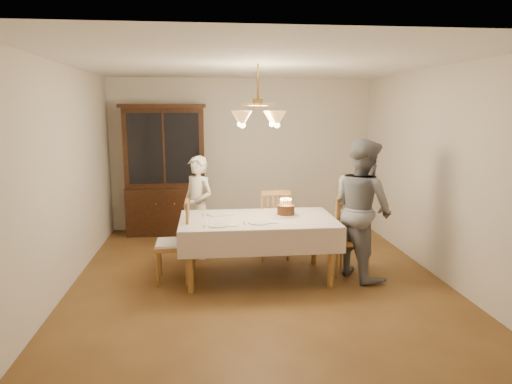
{
  "coord_description": "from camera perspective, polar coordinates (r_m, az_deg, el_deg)",
  "views": [
    {
      "loc": [
        -0.61,
        -5.42,
        2.08
      ],
      "look_at": [
        0.0,
        0.2,
        1.05
      ],
      "focal_mm": 32.0,
      "sensor_mm": 36.0,
      "label": 1
    }
  ],
  "objects": [
    {
      "name": "ground",
      "position": [
        5.84,
        0.22,
        -10.54
      ],
      "size": [
        5.0,
        5.0,
        0.0
      ],
      "primitive_type": "plane",
      "color": "brown",
      "rests_on": "ground"
    },
    {
      "name": "china_hutch",
      "position": [
        7.78,
        -11.24,
        2.45
      ],
      "size": [
        1.38,
        0.54,
        2.16
      ],
      "color": "black",
      "rests_on": "ground"
    },
    {
      "name": "place_setting_far_left",
      "position": [
        5.81,
        -4.85,
        -2.78
      ],
      "size": [
        0.39,
        0.24,
        0.02
      ],
      "color": "white",
      "rests_on": "dining_table"
    },
    {
      "name": "place_setting_near_left",
      "position": [
        5.27,
        -4.57,
        -4.17
      ],
      "size": [
        0.38,
        0.23,
        0.02
      ],
      "color": "white",
      "rests_on": "dining_table"
    },
    {
      "name": "chair_right_end",
      "position": [
        5.9,
        11.93,
        -6.01
      ],
      "size": [
        0.57,
        0.58,
        1.0
      ],
      "color": "brown",
      "rests_on": "ground"
    },
    {
      "name": "place_setting_near_right",
      "position": [
        5.39,
        0.52,
        -3.81
      ],
      "size": [
        0.41,
        0.26,
        0.02
      ],
      "color": "white",
      "rests_on": "dining_table"
    },
    {
      "name": "adult_in_grey",
      "position": [
        5.8,
        13.16,
        -2.05
      ],
      "size": [
        0.9,
        1.01,
        1.73
      ],
      "primitive_type": "imported",
      "rotation": [
        0.0,
        0.0,
        1.91
      ],
      "color": "slate",
      "rests_on": "ground"
    },
    {
      "name": "chair_left_end",
      "position": [
        5.66,
        -10.3,
        -6.55
      ],
      "size": [
        0.43,
        0.45,
        1.0
      ],
      "color": "brown",
      "rests_on": "ground"
    },
    {
      "name": "chandelier",
      "position": [
        5.46,
        0.23,
        9.24
      ],
      "size": [
        0.62,
        0.62,
        0.73
      ],
      "color": "#BF8C3F",
      "rests_on": "ground"
    },
    {
      "name": "chair_far_side",
      "position": [
        6.43,
        2.11,
        -4.44
      ],
      "size": [
        0.47,
        0.45,
        1.0
      ],
      "color": "brown",
      "rests_on": "ground"
    },
    {
      "name": "birthday_cake",
      "position": [
        5.76,
        3.74,
        -2.33
      ],
      "size": [
        0.3,
        0.3,
        0.22
      ],
      "color": "white",
      "rests_on": "dining_table"
    },
    {
      "name": "elderly_woman",
      "position": [
        6.47,
        -7.26,
        -1.88
      ],
      "size": [
        0.62,
        0.61,
        1.44
      ],
      "primitive_type": "imported",
      "rotation": [
        0.0,
        0.0,
        -0.77
      ],
      "color": "white",
      "rests_on": "ground"
    },
    {
      "name": "dining_table",
      "position": [
        5.63,
        0.22,
        -4.04
      ],
      "size": [
        1.9,
        1.1,
        0.76
      ],
      "color": "brown",
      "rests_on": "ground"
    },
    {
      "name": "room_shell",
      "position": [
        5.48,
        0.23,
        5.1
      ],
      "size": [
        5.0,
        5.0,
        5.0
      ],
      "color": "white",
      "rests_on": "ground"
    }
  ]
}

